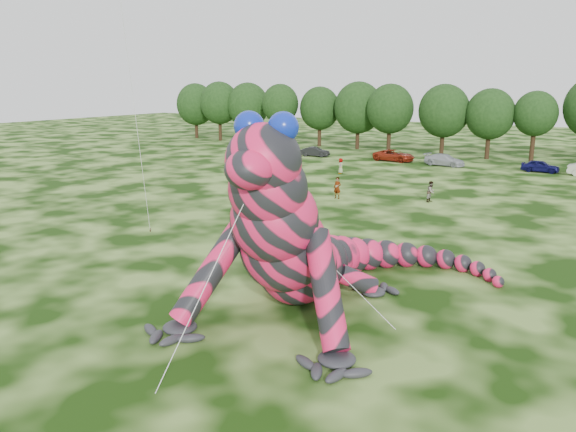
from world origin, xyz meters
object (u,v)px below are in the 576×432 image
at_px(tree_2, 248,112).
at_px(tree_5, 358,116).
at_px(car_2, 394,155).
at_px(tree_7, 443,120).
at_px(spectator_4, 341,166).
at_px(car_4, 540,166).
at_px(tree_9, 534,126).
at_px(car_0, 266,146).
at_px(tree_0, 196,111).
at_px(tree_8, 489,124).
at_px(tree_1, 220,111).
at_px(tree_4, 320,117).
at_px(car_3, 445,160).
at_px(inflatable_gecko, 307,205).
at_px(tree_6, 390,118).
at_px(spectator_0, 337,188).
at_px(spectator_1, 431,192).
at_px(tree_3, 280,115).
at_px(car_1, 315,152).

relative_size(tree_2, tree_5, 0.98).
bearing_deg(car_2, tree_7, -18.88).
relative_size(tree_5, spectator_4, 5.91).
xyz_separation_m(car_2, car_4, (16.96, -0.07, -0.05)).
xyz_separation_m(tree_9, car_0, (-34.53, -7.81, -3.69)).
height_order(tree_0, tree_9, tree_0).
bearing_deg(tree_8, tree_1, 178.62).
distance_m(tree_4, car_3, 25.21).
relative_size(inflatable_gecko, car_4, 4.40).
distance_m(tree_6, tree_8, 13.34).
xyz_separation_m(car_4, spectator_0, (-12.72, -24.58, 0.26)).
xyz_separation_m(car_0, spectator_1, (31.21, -22.71, 0.22)).
distance_m(tree_4, tree_8, 25.48).
height_order(tree_1, tree_7, tree_1).
xyz_separation_m(tree_3, tree_6, (18.16, -0.38, 0.03)).
bearing_deg(tree_7, tree_9, 2.78).
bearing_deg(car_3, car_4, -78.91).
relative_size(tree_8, spectator_4, 5.39).
xyz_separation_m(tree_5, spectator_0, (13.66, -34.40, -3.97)).
height_order(tree_3, car_2, tree_3).
bearing_deg(tree_9, tree_4, 177.45).
height_order(tree_6, tree_8, tree_6).
bearing_deg(car_0, inflatable_gecko, -139.34).
xyz_separation_m(tree_0, car_1, (30.17, -11.58, -4.13)).
xyz_separation_m(tree_3, tree_4, (6.08, 1.64, -0.19)).
height_order(tree_5, tree_8, tree_5).
bearing_deg(spectator_1, inflatable_gecko, -165.69).
xyz_separation_m(tree_6, spectator_1, (15.31, -29.86, -3.88)).
bearing_deg(tree_8, tree_9, 3.89).
relative_size(tree_3, spectator_0, 5.09).
distance_m(car_0, car_4, 36.73).
bearing_deg(car_4, tree_5, 69.74).
bearing_deg(tree_6, inflatable_gecko, -72.53).
bearing_deg(car_2, car_0, 92.71).
relative_size(tree_9, car_2, 1.67).
height_order(inflatable_gecko, tree_8, tree_8).
bearing_deg(tree_9, car_0, -167.25).
distance_m(tree_3, tree_5, 12.67).
distance_m(tree_6, tree_9, 18.64).
distance_m(tree_5, tree_6, 5.84).
bearing_deg(tree_5, car_0, -139.26).
distance_m(tree_5, spectator_1, 38.10).
bearing_deg(tree_6, tree_8, 1.29).
xyz_separation_m(inflatable_gecko, tree_9, (1.74, 54.28, 0.00)).
height_order(tree_6, car_2, tree_6).
bearing_deg(tree_4, tree_3, -164.86).
relative_size(tree_0, car_3, 1.99).
xyz_separation_m(car_1, spectator_1, (22.14, -20.83, 0.24)).
height_order(tree_8, spectator_1, tree_8).
relative_size(tree_7, car_1, 2.48).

